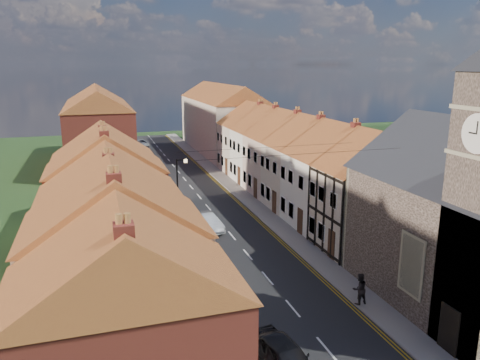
# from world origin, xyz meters

# --- Properties ---
(road) EXTENTS (7.00, 90.00, 0.02)m
(road) POSITION_xyz_m (0.00, 30.00, 0.01)
(road) COLOR black
(road) RESTS_ON ground
(pavement_left) EXTENTS (1.80, 90.00, 0.12)m
(pavement_left) POSITION_xyz_m (-4.40, 30.00, 0.06)
(pavement_left) COLOR gray
(pavement_left) RESTS_ON ground
(pavement_right) EXTENTS (1.80, 90.00, 0.12)m
(pavement_right) POSITION_xyz_m (4.40, 30.00, 0.06)
(pavement_right) COLOR gray
(pavement_right) RESTS_ON ground
(church) EXTENTS (11.25, 14.25, 15.20)m
(church) POSITION_xyz_m (9.36, 3.32, 5.88)
(church) COLOR #2B221E
(church) RESTS_ON ground
(cottage_r_tudor) EXTENTS (8.30, 5.20, 9.00)m
(cottage_r_tudor) POSITION_xyz_m (9.27, 12.70, 4.47)
(cottage_r_tudor) COLOR beige
(cottage_r_tudor) RESTS_ON ground
(cottage_r_white_near) EXTENTS (8.30, 6.00, 9.00)m
(cottage_r_white_near) POSITION_xyz_m (9.30, 18.10, 4.47)
(cottage_r_white_near) COLOR silver
(cottage_r_white_near) RESTS_ON ground
(cottage_r_cream_mid) EXTENTS (8.30, 5.20, 9.00)m
(cottage_r_cream_mid) POSITION_xyz_m (9.30, 23.50, 4.48)
(cottage_r_cream_mid) COLOR beige
(cottage_r_cream_mid) RESTS_ON ground
(cottage_r_pink) EXTENTS (8.30, 6.00, 9.00)m
(cottage_r_pink) POSITION_xyz_m (9.30, 28.90, 4.47)
(cottage_r_pink) COLOR beige
(cottage_r_pink) RESTS_ON ground
(cottage_r_white_far) EXTENTS (8.30, 5.20, 9.00)m
(cottage_r_white_far) POSITION_xyz_m (9.30, 34.30, 4.48)
(cottage_r_white_far) COLOR silver
(cottage_r_white_far) RESTS_ON ground
(cottage_r_cream_far) EXTENTS (8.30, 6.00, 9.00)m
(cottage_r_cream_far) POSITION_xyz_m (9.30, 39.70, 4.47)
(cottage_r_cream_far) COLOR beige
(cottage_r_cream_far) RESTS_ON ground
(cottage_l_brick_near) EXTENTS (8.30, 5.70, 8.80)m
(cottage_l_brick_near) POSITION_xyz_m (-9.30, -0.25, 4.37)
(cottage_l_brick_near) COLOR #95382B
(cottage_l_brick_near) RESTS_ON ground
(cottage_l_cream) EXTENTS (8.30, 6.30, 9.10)m
(cottage_l_cream) POSITION_xyz_m (-9.30, 5.55, 4.52)
(cottage_l_cream) COLOR beige
(cottage_l_cream) RESTS_ON ground
(cottage_l_white) EXTENTS (8.30, 6.90, 8.80)m
(cottage_l_white) POSITION_xyz_m (-9.30, 11.95, 4.37)
(cottage_l_white) COLOR silver
(cottage_l_white) RESTS_ON ground
(cottage_l_brick_mid) EXTENTS (8.30, 5.70, 9.10)m
(cottage_l_brick_mid) POSITION_xyz_m (-9.30, 18.05, 4.53)
(cottage_l_brick_mid) COLOR #95382B
(cottage_l_brick_mid) RESTS_ON ground
(cottage_l_pink) EXTENTS (8.30, 6.30, 8.80)m
(cottage_l_pink) POSITION_xyz_m (-9.30, 23.85, 4.37)
(cottage_l_pink) COLOR silver
(cottage_l_pink) RESTS_ON ground
(block_right_far) EXTENTS (8.30, 24.20, 10.50)m
(block_right_far) POSITION_xyz_m (9.30, 55.00, 5.29)
(block_right_far) COLOR beige
(block_right_far) RESTS_ON ground
(block_left_far) EXTENTS (8.30, 24.20, 10.50)m
(block_left_far) POSITION_xyz_m (-9.30, 50.00, 5.29)
(block_left_far) COLOR #95382B
(block_left_far) RESTS_ON ground
(lamppost) EXTENTS (0.88, 0.15, 6.00)m
(lamppost) POSITION_xyz_m (-3.81, 20.00, 3.54)
(lamppost) COLOR black
(lamppost) RESTS_ON pavement_left
(car_near) EXTENTS (2.50, 4.76, 1.55)m
(car_near) POSITION_xyz_m (-2.65, 0.90, 0.77)
(car_near) COLOR black
(car_near) RESTS_ON ground
(car_mid) EXTENTS (2.40, 4.39, 1.37)m
(car_mid) POSITION_xyz_m (-1.65, 19.94, 0.69)
(car_mid) COLOR #A3A7AA
(car_mid) RESTS_ON ground
(car_distant) EXTENTS (2.64, 4.58, 1.20)m
(car_distant) POSITION_xyz_m (-2.61, 62.49, 0.60)
(car_distant) COLOR #B8BCC0
(car_distant) RESTS_ON ground
(pedestrian_right) EXTENTS (0.95, 0.77, 1.83)m
(pedestrian_right) POSITION_xyz_m (3.70, 5.20, 1.04)
(pedestrian_right) COLOR black
(pedestrian_right) RESTS_ON pavement_right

